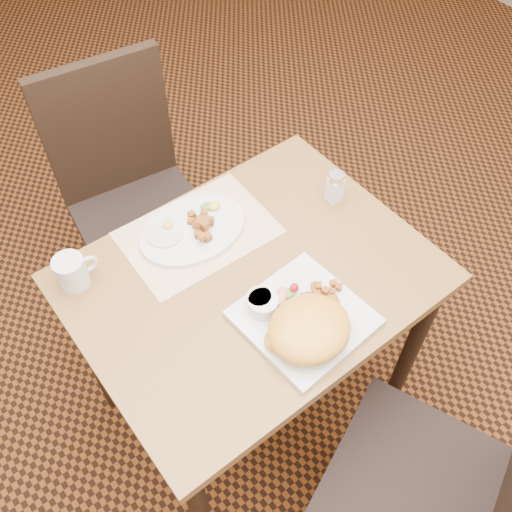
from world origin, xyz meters
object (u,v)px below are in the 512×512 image
at_px(salt_shaker, 335,187).
at_px(coffee_mug, 72,272).
at_px(chair_far, 130,189).
at_px(plate_oval, 193,230).
at_px(chair_near, 459,495).
at_px(plate_square, 304,318).
at_px(table, 252,299).

relative_size(salt_shaker, coffee_mug, 0.91).
relative_size(chair_far, plate_oval, 3.19).
relative_size(chair_near, plate_square, 3.46).
distance_m(chair_near, salt_shaker, 0.84).
bearing_deg(chair_near, coffee_mug, 94.45).
bearing_deg(salt_shaker, plate_square, -142.50).
bearing_deg(table, plate_square, -84.06).
relative_size(table, plate_square, 3.21).
height_order(table, chair_far, chair_far).
height_order(plate_oval, coffee_mug, coffee_mug).
distance_m(chair_far, salt_shaker, 0.75).
xyz_separation_m(chair_far, salt_shaker, (0.36, -0.60, 0.26)).
height_order(chair_far, salt_shaker, chair_far).
bearing_deg(chair_far, salt_shaker, 129.14).
relative_size(plate_square, salt_shaker, 2.80).
bearing_deg(chair_near, plate_oval, 76.60).
relative_size(table, salt_shaker, 9.00).
height_order(table, plate_oval, plate_oval).
xyz_separation_m(chair_far, coffee_mug, (-0.35, -0.41, 0.25)).
distance_m(plate_square, plate_oval, 0.40).
bearing_deg(chair_near, plate_square, 76.58).
xyz_separation_m(chair_near, salt_shaker, (0.26, 0.75, 0.26)).
distance_m(chair_far, plate_oval, 0.51).
bearing_deg(table, chair_far, 91.17).
relative_size(chair_far, salt_shaker, 9.70).
distance_m(plate_square, coffee_mug, 0.59).
xyz_separation_m(plate_square, salt_shaker, (0.33, 0.25, 0.04)).
bearing_deg(plate_oval, plate_square, -81.94).
relative_size(plate_square, coffee_mug, 2.54).
distance_m(table, plate_square, 0.22).
bearing_deg(coffee_mug, table, -35.15).
xyz_separation_m(table, coffee_mug, (-0.37, 0.26, 0.15)).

